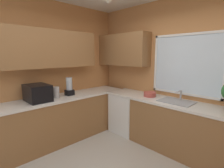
{
  "coord_description": "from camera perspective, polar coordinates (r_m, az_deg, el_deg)",
  "views": [
    {
      "loc": [
        1.44,
        -1.35,
        1.69
      ],
      "look_at": [
        -0.71,
        0.74,
        1.18
      ],
      "focal_mm": 27.29,
      "sensor_mm": 36.0,
      "label": 1
    }
  ],
  "objects": [
    {
      "name": "counter_run_left",
      "position": [
        3.52,
        -19.06,
        -11.54
      ],
      "size": [
        0.65,
        3.22,
        0.89
      ],
      "color": "olive",
      "rests_on": "ground_plane"
    },
    {
      "name": "kettle",
      "position": [
        3.38,
        -18.19,
        -2.64
      ],
      "size": [
        0.11,
        0.11,
        0.21
      ],
      "primitive_type": "cylinder",
      "color": "#B7B7BC",
      "rests_on": "counter_run_left"
    },
    {
      "name": "sink_assembly",
      "position": [
        3.17,
        20.82,
        -5.4
      ],
      "size": [
        0.56,
        0.4,
        0.19
      ],
      "color": "#9EA0A5",
      "rests_on": "counter_run_back"
    },
    {
      "name": "bowl",
      "position": [
        3.4,
        12.55,
        -3.37
      ],
      "size": [
        0.24,
        0.24,
        0.09
      ],
      "primitive_type": "cylinder",
      "color": "#B74C42",
      "rests_on": "counter_run_back"
    },
    {
      "name": "room_shell",
      "position": [
        2.54,
        0.48,
        12.37
      ],
      "size": [
        3.86,
        3.61,
        2.8
      ],
      "color": "#C6844C",
      "rests_on": "ground_plane"
    },
    {
      "name": "dishwasher",
      "position": [
        3.83,
        5.17,
        -9.63
      ],
      "size": [
        0.6,
        0.6,
        0.84
      ],
      "primitive_type": "cube",
      "color": "white",
      "rests_on": "ground_plane"
    },
    {
      "name": "blender_appliance",
      "position": [
        3.52,
        -14.11,
        -1.05
      ],
      "size": [
        0.15,
        0.15,
        0.36
      ],
      "color": "black",
      "rests_on": "counter_run_left"
    },
    {
      "name": "counter_run_back",
      "position": [
        3.29,
        20.77,
        -13.16
      ],
      "size": [
        2.95,
        0.65,
        0.89
      ],
      "color": "olive",
      "rests_on": "ground_plane"
    },
    {
      "name": "microwave",
      "position": [
        3.26,
        -23.69,
        -2.73
      ],
      "size": [
        0.48,
        0.36,
        0.29
      ],
      "primitive_type": "cube",
      "color": "black",
      "rests_on": "counter_run_left"
    }
  ]
}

